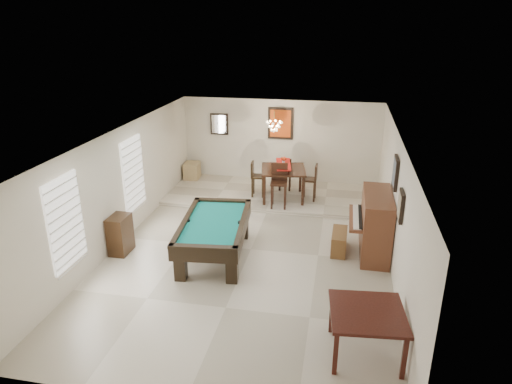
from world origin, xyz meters
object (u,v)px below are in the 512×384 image
(piano_bench, at_px, (339,241))
(dining_chair_north, at_px, (285,173))
(square_table, at_px, (366,333))
(upright_piano, at_px, (368,224))
(dining_table, at_px, (283,181))
(dining_chair_west, at_px, (258,179))
(corner_bench, at_px, (192,171))
(pool_table, at_px, (215,239))
(chandelier, at_px, (274,122))
(dining_chair_east, at_px, (309,182))
(dining_chair_south, at_px, (279,186))
(apothecary_chest, at_px, (120,234))
(flower_vase, at_px, (284,161))

(piano_bench, distance_m, dining_chair_north, 3.76)
(square_table, bearing_deg, dining_chair_north, 107.69)
(upright_piano, xyz_separation_m, dining_table, (-2.21, 2.56, -0.07))
(square_table, height_order, dining_chair_west, dining_chair_west)
(upright_piano, relative_size, dining_chair_west, 1.65)
(dining_table, distance_m, corner_bench, 3.25)
(pool_table, height_order, chandelier, chandelier)
(square_table, bearing_deg, upright_piano, 87.79)
(pool_table, relative_size, square_table, 2.22)
(dining_chair_west, xyz_separation_m, corner_bench, (-2.32, 1.09, -0.25))
(piano_bench, bearing_deg, pool_table, -163.69)
(pool_table, distance_m, dining_chair_west, 3.46)
(pool_table, relative_size, dining_chair_west, 2.47)
(square_table, distance_m, corner_bench, 8.71)
(pool_table, height_order, upright_piano, upright_piano)
(dining_table, relative_size, dining_chair_east, 1.17)
(dining_table, xyz_separation_m, chandelier, (-0.31, 0.27, 1.59))
(dining_chair_south, distance_m, corner_bench, 3.52)
(square_table, distance_m, chandelier, 6.88)
(dining_table, height_order, dining_chair_east, dining_chair_east)
(pool_table, relative_size, apothecary_chest, 2.86)
(apothecary_chest, relative_size, dining_chair_south, 0.73)
(pool_table, relative_size, dining_chair_south, 2.09)
(upright_piano, relative_size, dining_chair_east, 1.61)
(apothecary_chest, bearing_deg, corner_bench, 89.28)
(dining_chair_north, height_order, dining_chair_west, dining_chair_west)
(dining_table, height_order, chandelier, chandelier)
(upright_piano, height_order, chandelier, chandelier)
(dining_chair_west, bearing_deg, dining_chair_north, -49.51)
(upright_piano, bearing_deg, dining_chair_south, 139.66)
(square_table, xyz_separation_m, upright_piano, (0.13, 3.36, 0.30))
(square_table, xyz_separation_m, flower_vase, (-2.08, 5.92, 0.83))
(piano_bench, xyz_separation_m, dining_table, (-1.62, 2.63, 0.38))
(square_table, xyz_separation_m, dining_chair_east, (-1.35, 5.94, 0.25))
(piano_bench, distance_m, corner_bench, 5.98)
(dining_table, distance_m, chandelier, 1.64)
(square_table, distance_m, piano_bench, 3.33)
(piano_bench, relative_size, corner_bench, 1.48)
(upright_piano, xyz_separation_m, apothecary_chest, (-5.30, -1.04, -0.25))
(dining_chair_south, bearing_deg, apothecary_chest, -141.16)
(flower_vase, height_order, dining_chair_south, flower_vase)
(dining_chair_west, bearing_deg, apothecary_chest, 142.44)
(dining_table, bearing_deg, dining_chair_south, -91.87)
(upright_piano, distance_m, apothecary_chest, 5.41)
(square_table, relative_size, dining_chair_south, 0.94)
(flower_vase, bearing_deg, corner_bench, 159.50)
(apothecary_chest, relative_size, dining_chair_west, 0.87)
(pool_table, relative_size, dining_chair_north, 2.50)
(corner_bench, bearing_deg, dining_table, -20.50)
(pool_table, bearing_deg, square_table, -45.07)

